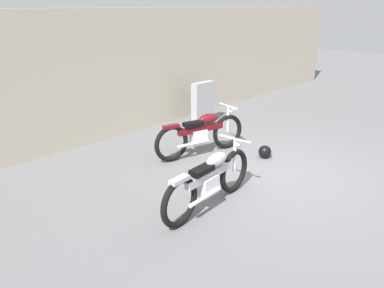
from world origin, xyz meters
TOP-DOWN VIEW (x-y plane):
  - ground_plane at (0.00, 0.00)m, footprint 40.00×40.00m
  - building_wall at (0.00, 3.97)m, footprint 18.00×0.30m
  - stone_marker at (1.38, 3.04)m, footprint 0.68×0.21m
  - helmet at (0.49, 0.56)m, footprint 0.26×0.26m
  - motorcycle_maroon at (-0.24, 1.62)m, footprint 2.07×0.75m
  - motorcycle_silver at (-1.77, 0.05)m, footprint 2.09×0.58m

SIDE VIEW (x-z plane):
  - ground_plane at x=0.00m, z-range 0.00..0.00m
  - helmet at x=0.49m, z-range 0.00..0.26m
  - motorcycle_silver at x=-1.77m, z-range -0.02..0.92m
  - motorcycle_maroon at x=-0.24m, z-range -0.02..0.93m
  - stone_marker at x=1.38m, z-range 0.00..1.08m
  - building_wall at x=0.00m, z-range 0.00..2.85m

